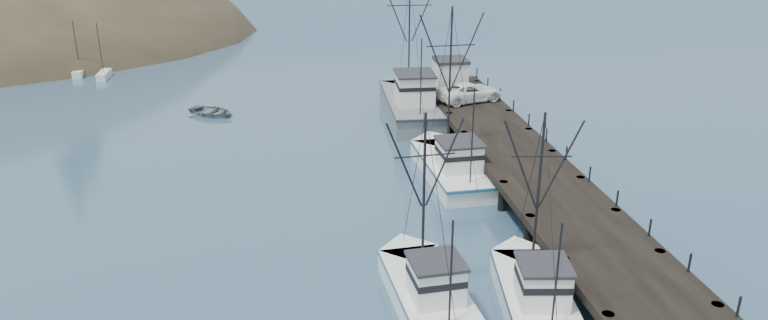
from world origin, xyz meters
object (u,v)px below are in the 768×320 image
trawler_near (534,294)px  work_vessel (411,103)px  pickup_truck (470,92)px  pier_shed (451,73)px  trawler_mid (427,290)px  motorboat (212,115)px  pier (517,156)px  trawler_far (451,165)px

trawler_near → work_vessel: bearing=90.5°
work_vessel → pickup_truck: size_ratio=2.60×
pier_shed → pickup_truck: pier_shed is taller
work_vessel → pickup_truck: (4.79, -2.80, 1.60)m
trawler_mid → pickup_truck: 30.01m
work_vessel → pier_shed: size_ratio=4.81×
motorboat → pickup_truck: bearing=-66.6°
work_vessel → pier_shed: 5.10m
work_vessel → trawler_mid: bearing=-98.9°
pier_shed → pier: bearing=-88.1°
trawler_far → pickup_truck: bearing=69.5°
pier → work_vessel: 16.73m
pier_shed → motorboat: 22.73m
trawler_mid → trawler_near: bearing=-11.8°
work_vessel → motorboat: size_ratio=3.23×
trawler_near → trawler_mid: bearing=168.2°
motorboat → pier_shed: bearing=-55.1°
trawler_near → pickup_truck: (4.53, 29.41, 2.00)m
pier → trawler_far: size_ratio=3.55×
pickup_truck → pier_shed: bearing=-9.4°
trawler_mid → work_vessel: 31.52m
pier → trawler_mid: trawler_mid is taller
trawler_far → pickup_truck: trawler_far is taller
pier → pickup_truck: bearing=89.9°
trawler_far → pier_shed: trawler_far is taller
pier → pickup_truck: (0.01, 13.23, 1.13)m
trawler_mid → pickup_truck: (9.69, 28.33, 2.01)m
pickup_truck → motorboat: 23.91m
work_vessel → pier_shed: work_vessel is taller
trawler_near → work_vessel: 32.22m
pier → trawler_near: trawler_near is taller
pier_shed → motorboat: bearing=177.9°
trawler_far → motorboat: size_ratio=2.60×
trawler_far → motorboat: (-18.57, 17.65, -0.82)m
pier → work_vessel: size_ratio=2.86×
trawler_mid → motorboat: size_ratio=2.12×
trawler_near → pier_shed: size_ratio=3.19×
pier → pier_shed: pier_shed is taller
work_vessel → trawler_far: bearing=-88.9°
work_vessel → pickup_truck: bearing=-30.3°
trawler_near → trawler_far: (0.02, 17.36, 0.00)m
pier_shed → pickup_truck: 4.85m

